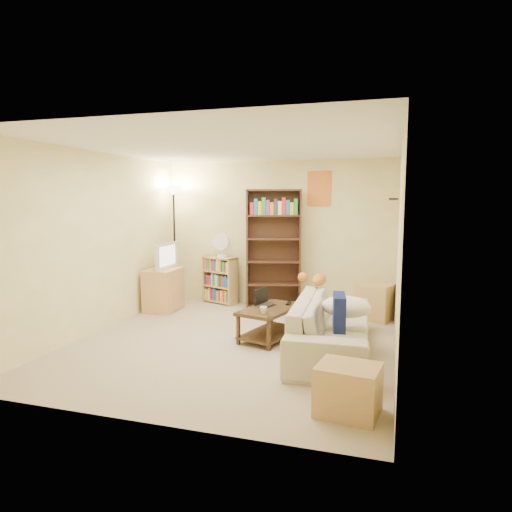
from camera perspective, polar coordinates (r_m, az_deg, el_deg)
name	(u,v)px	position (r m, az deg, el deg)	size (l,w,h in m)	color
room	(234,217)	(5.77, -2.76, 4.87)	(4.50, 4.54, 2.52)	#C0A790
sofa	(332,326)	(5.67, 9.48, -8.58)	(0.99, 2.27, 0.65)	#BDB89C
navy_pillow	(339,312)	(5.12, 10.35, -6.88)	(0.43, 0.13, 0.38)	#121A4F
cream_blanket	(346,307)	(5.65, 11.20, -6.23)	(0.60, 0.43, 0.26)	silver
tabby_cat	(316,279)	(6.43, 7.56, -2.89)	(0.51, 0.20, 0.18)	#C57829
coffee_table	(270,319)	(6.09, 1.79, -7.86)	(0.76, 1.06, 0.42)	#3D2817
laptop	(270,306)	(6.13, 1.76, -6.21)	(0.25, 0.32, 0.02)	black
laptop_screen	(261,296)	(6.17, 0.66, -5.00)	(0.01, 0.32, 0.21)	white
mug	(263,310)	(5.76, 0.93, -6.78)	(0.10, 0.10, 0.09)	white
tv_remote	(289,303)	(6.27, 4.12, -5.92)	(0.05, 0.17, 0.02)	black
tv_stand	(163,290)	(7.76, -11.49, -4.15)	(0.46, 0.65, 0.70)	tan
television	(163,256)	(7.67, -11.60, -0.02)	(0.12, 0.75, 0.43)	black
tall_bookshelf	(273,247)	(7.60, 2.20, 1.19)	(0.95, 0.53, 2.01)	#452A1A
short_bookshelf	(220,280)	(8.16, -4.52, -3.01)	(0.69, 0.47, 0.83)	tan
desk_fan	(221,244)	(8.01, -4.37, 1.47)	(0.29, 0.17, 0.43)	white
floor_lamp	(174,210)	(8.22, -10.23, 5.64)	(0.35, 0.35, 2.07)	black
side_table	(376,302)	(7.30, 14.75, -5.53)	(0.48, 0.48, 0.55)	#DEB66C
end_cabinet	(348,390)	(4.18, 11.45, -16.07)	(0.52, 0.43, 0.43)	tan
book_stacks	(305,308)	(7.50, 6.12, -6.43)	(0.50, 0.16, 0.20)	red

